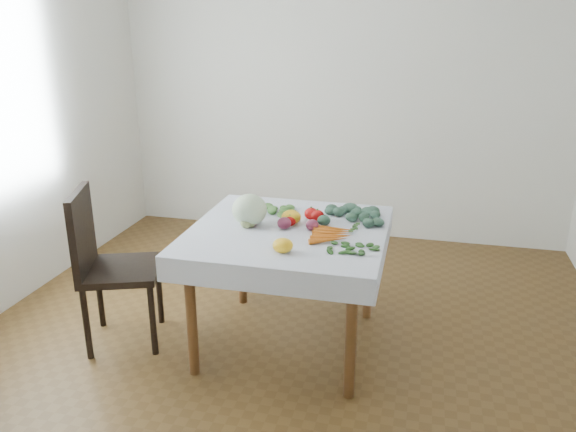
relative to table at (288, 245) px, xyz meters
name	(u,v)px	position (x,y,z in m)	size (l,w,h in m)	color
ground	(288,342)	(0.00, 0.00, -0.65)	(4.00, 4.00, 0.00)	brown
back_wall	(343,87)	(0.00, 2.00, 0.70)	(4.00, 0.04, 2.70)	silver
table	(288,245)	(0.00, 0.00, 0.00)	(1.00, 1.00, 0.75)	brown
tablecloth	(288,229)	(0.00, 0.00, 0.10)	(1.12, 1.12, 0.01)	white
chair	(104,258)	(-1.07, -0.24, -0.09)	(0.57, 0.57, 0.98)	black
cabbage	(250,210)	(-0.24, 0.01, 0.19)	(0.21, 0.21, 0.19)	#D9F5CD
tomato_a	(253,220)	(-0.22, 0.00, 0.13)	(0.07, 0.07, 0.06)	#B40C0C
tomato_b	(317,216)	(0.14, 0.16, 0.14)	(0.08, 0.08, 0.07)	#B40C0C
tomato_c	(311,214)	(0.10, 0.19, 0.14)	(0.08, 0.08, 0.07)	#B40C0C
tomato_d	(290,221)	(0.00, 0.05, 0.13)	(0.07, 0.07, 0.06)	#B40C0C
heirloom_back	(291,217)	(0.00, 0.09, 0.14)	(0.12, 0.12, 0.08)	yellow
heirloom_front	(283,245)	(0.06, -0.35, 0.14)	(0.11, 0.11, 0.08)	yellow
onion_a	(284,223)	(-0.02, -0.01, 0.14)	(0.08, 0.08, 0.07)	#571839
onion_b	(312,225)	(0.14, 0.01, 0.13)	(0.08, 0.08, 0.06)	#571839
tomatillo_cluster	(252,223)	(-0.21, -0.03, 0.13)	(0.17, 0.13, 0.05)	#A8BA6B
carrot_bunch	(333,234)	(0.27, -0.07, 0.12)	(0.23, 0.27, 0.03)	orange
kale_bunch	(355,216)	(0.35, 0.25, 0.13)	(0.38, 0.30, 0.05)	#345645
basil_bunch	(353,248)	(0.41, -0.22, 0.11)	(0.27, 0.19, 0.01)	#24561B
dill_bunch	(275,211)	(-0.14, 0.25, 0.12)	(0.28, 0.23, 0.03)	#416E32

